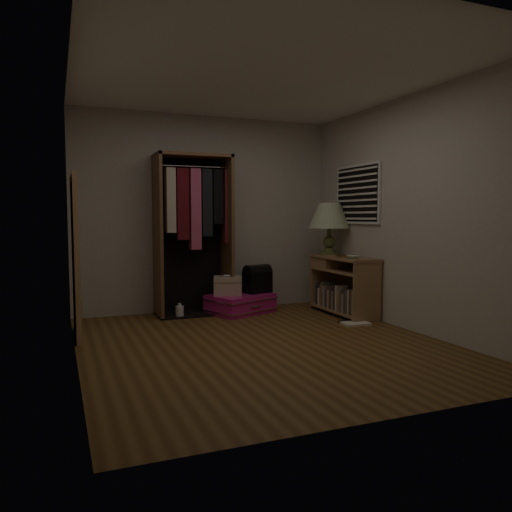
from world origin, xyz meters
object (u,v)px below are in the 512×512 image
object	(u,v)px
open_wardrobe	(194,221)
train_case	(228,285)
pink_suitcase	(240,303)
white_jug	(180,311)
floor_mirror	(76,257)
black_bag	(257,278)
console_bookshelf	(342,284)
table_lamp	(329,217)

from	to	relation	value
open_wardrobe	train_case	xyz separation A→B (m)	(0.39, -0.18, -0.84)
pink_suitcase	white_jug	size ratio (longest dim) A/B	5.47
pink_suitcase	floor_mirror	bearing A→B (deg)	174.02
open_wardrobe	floor_mirror	bearing A→B (deg)	-152.38
floor_mirror	black_bag	world-z (taller)	floor_mirror
console_bookshelf	train_case	bearing A→B (deg)	157.98
floor_mirror	white_jug	xyz separation A→B (m)	(1.23, 0.60, -0.77)
pink_suitcase	black_bag	xyz separation A→B (m)	(0.25, 0.03, 0.32)
floor_mirror	console_bookshelf	bearing A→B (deg)	0.63
floor_mirror	white_jug	world-z (taller)	floor_mirror
train_case	black_bag	world-z (taller)	black_bag
train_case	table_lamp	distance (m)	1.65
floor_mirror	table_lamp	bearing A→B (deg)	6.70
console_bookshelf	pink_suitcase	bearing A→B (deg)	154.76
open_wardrobe	black_bag	xyz separation A→B (m)	(0.82, -0.14, -0.77)
floor_mirror	table_lamp	xyz separation A→B (m)	(3.24, 0.38, 0.41)
train_case	white_jug	bearing A→B (deg)	-162.69
open_wardrobe	table_lamp	bearing A→B (deg)	-12.45
floor_mirror	table_lamp	distance (m)	3.29
black_bag	white_jug	size ratio (longest dim) A/B	2.18
floor_mirror	train_case	world-z (taller)	floor_mirror
console_bookshelf	white_jug	distance (m)	2.11
table_lamp	floor_mirror	bearing A→B (deg)	-173.30
train_case	white_jug	world-z (taller)	train_case
pink_suitcase	train_case	xyz separation A→B (m)	(-0.18, -0.01, 0.25)
black_bag	table_lamp	distance (m)	1.28
floor_mirror	pink_suitcase	bearing A→B (deg)	16.37
black_bag	pink_suitcase	bearing A→B (deg)	172.81
black_bag	table_lamp	world-z (taller)	table_lamp
table_lamp	train_case	bearing A→B (deg)	171.28
pink_suitcase	black_bag	distance (m)	0.41
open_wardrobe	pink_suitcase	bearing A→B (deg)	-16.79
floor_mirror	black_bag	bearing A→B (deg)	15.37
train_case	table_lamp	world-z (taller)	table_lamp
black_bag	white_jug	distance (m)	1.13
train_case	table_lamp	bearing A→B (deg)	9.30
pink_suitcase	table_lamp	bearing A→B (deg)	-32.69
console_bookshelf	open_wardrobe	bearing A→B (deg)	157.37
white_jug	console_bookshelf	bearing A→B (deg)	-15.69
open_wardrobe	train_case	bearing A→B (deg)	-24.72
black_bag	table_lamp	bearing A→B (deg)	-29.05
floor_mirror	black_bag	distance (m)	2.42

